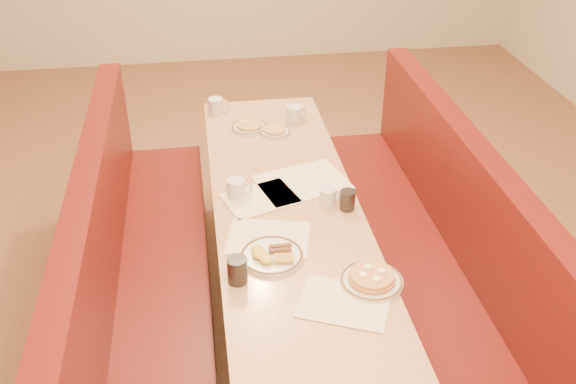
{
  "coord_description": "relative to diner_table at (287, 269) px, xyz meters",
  "views": [
    {
      "loc": [
        -0.38,
        -2.52,
        2.46
      ],
      "look_at": [
        0.0,
        -0.02,
        0.85
      ],
      "focal_mm": 40.0,
      "sensor_mm": 36.0,
      "label": 1
    }
  ],
  "objects": [
    {
      "name": "ground",
      "position": [
        0.0,
        0.0,
        -0.37
      ],
      "size": [
        8.0,
        8.0,
        0.0
      ],
      "primitive_type": "plane",
      "color": "#9E6647",
      "rests_on": "ground"
    },
    {
      "name": "soda_tumbler_near",
      "position": [
        -0.28,
        -0.5,
        0.43
      ],
      "size": [
        0.08,
        0.08,
        0.11
      ],
      "color": "black",
      "rests_on": "diner_table"
    },
    {
      "name": "placemat_near_left",
      "position": [
        -0.12,
        -0.23,
        0.38
      ],
      "size": [
        0.41,
        0.35,
        0.0
      ],
      "primitive_type": "cube",
      "rotation": [
        0.0,
        0.0,
        -0.23
      ],
      "color": "#FCF1C5",
      "rests_on": "diner_table"
    },
    {
      "name": "coffee_mug_c",
      "position": [
        0.18,
        0.91,
        0.43
      ],
      "size": [
        0.13,
        0.09,
        0.1
      ],
      "rotation": [
        0.0,
        0.0,
        0.4
      ],
      "color": "silver",
      "rests_on": "diner_table"
    },
    {
      "name": "extra_plate_mid",
      "position": [
        0.04,
        0.78,
        0.39
      ],
      "size": [
        0.19,
        0.19,
        0.04
      ],
      "rotation": [
        0.0,
        0.0,
        0.26
      ],
      "color": "silver",
      "rests_on": "diner_table"
    },
    {
      "name": "placemat_near_right",
      "position": [
        0.12,
        -0.7,
        0.38
      ],
      "size": [
        0.42,
        0.38,
        0.0
      ],
      "primitive_type": "cube",
      "rotation": [
        0.0,
        0.0,
        -0.41
      ],
      "color": "#FCF1C5",
      "rests_on": "diner_table"
    },
    {
      "name": "pancake_plate",
      "position": [
        0.26,
        -0.59,
        0.4
      ],
      "size": [
        0.26,
        0.26,
        0.06
      ],
      "rotation": [
        0.0,
        0.0,
        -0.27
      ],
      "color": "silver",
      "rests_on": "diner_table"
    },
    {
      "name": "placemat_far_left",
      "position": [
        -0.12,
        0.1,
        0.38
      ],
      "size": [
        0.4,
        0.35,
        0.0
      ],
      "primitive_type": "cube",
      "rotation": [
        0.0,
        0.0,
        0.32
      ],
      "color": "#FCF1C5",
      "rests_on": "diner_table"
    },
    {
      "name": "diner_table",
      "position": [
        0.0,
        0.0,
        0.0
      ],
      "size": [
        0.7,
        2.5,
        0.75
      ],
      "color": "black",
      "rests_on": "ground"
    },
    {
      "name": "placemat_far_right",
      "position": [
        0.11,
        0.21,
        0.38
      ],
      "size": [
        0.51,
        0.44,
        0.0
      ],
      "primitive_type": "cube",
      "rotation": [
        0.0,
        0.0,
        0.28
      ],
      "color": "#FCF1C5",
      "rests_on": "diner_table"
    },
    {
      "name": "booth_right",
      "position": [
        0.73,
        0.0,
        -0.01
      ],
      "size": [
        0.55,
        2.5,
        1.05
      ],
      "color": "#4C3326",
      "rests_on": "ground"
    },
    {
      "name": "coffee_mug_b",
      "position": [
        -0.23,
        0.13,
        0.43
      ],
      "size": [
        0.13,
        0.09,
        0.1
      ],
      "rotation": [
        0.0,
        0.0,
        -0.15
      ],
      "color": "silver",
      "rests_on": "diner_table"
    },
    {
      "name": "booth_left",
      "position": [
        -0.73,
        0.0,
        -0.01
      ],
      "size": [
        0.55,
        2.5,
        1.05
      ],
      "color": "#4C3326",
      "rests_on": "ground"
    },
    {
      "name": "soda_tumbler_mid",
      "position": [
        0.28,
        -0.05,
        0.43
      ],
      "size": [
        0.07,
        0.07,
        0.1
      ],
      "color": "black",
      "rests_on": "diner_table"
    },
    {
      "name": "coffee_mug_d",
      "position": [
        -0.28,
        1.1,
        0.43
      ],
      "size": [
        0.13,
        0.09,
        0.1
      ],
      "rotation": [
        0.0,
        0.0,
        0.1
      ],
      "color": "silver",
      "rests_on": "diner_table"
    },
    {
      "name": "coffee_mug_a",
      "position": [
        0.2,
        0.01,
        0.42
      ],
      "size": [
        0.11,
        0.08,
        0.08
      ],
      "rotation": [
        0.0,
        0.0,
        0.1
      ],
      "color": "silver",
      "rests_on": "diner_table"
    },
    {
      "name": "eggs_plate",
      "position": [
        -0.13,
        -0.37,
        0.39
      ],
      "size": [
        0.27,
        0.27,
        0.05
      ],
      "rotation": [
        0.0,
        0.0,
        -0.17
      ],
      "color": "silver",
      "rests_on": "diner_table"
    },
    {
      "name": "extra_plate_far",
      "position": [
        -0.1,
        0.86,
        0.39
      ],
      "size": [
        0.22,
        0.22,
        0.04
      ],
      "rotation": [
        0.0,
        0.0,
        0.16
      ],
      "color": "silver",
      "rests_on": "diner_table"
    }
  ]
}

